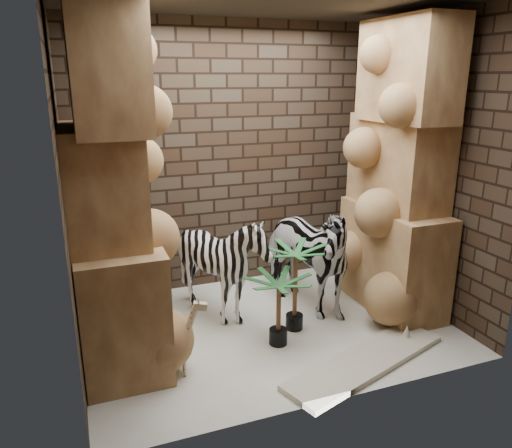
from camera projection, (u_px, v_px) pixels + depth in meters
name	position (u px, v px, depth m)	size (l,w,h in m)	color
floor	(268.00, 327.00, 4.88)	(3.50, 3.50, 0.00)	white
ceiling	(271.00, 0.00, 4.01)	(3.50, 3.50, 0.00)	#2E2A22
wall_back	(228.00, 159.00, 5.57)	(3.50, 3.50, 0.00)	#322217
wall_front	(339.00, 214.00, 3.33)	(3.50, 3.50, 0.00)	#322217
wall_left	(64.00, 195.00, 3.86)	(3.00, 3.00, 0.00)	#322217
wall_right	(427.00, 167.00, 5.04)	(3.00, 3.00, 0.00)	#322217
rock_pillar_left	(110.00, 192.00, 3.97)	(0.68, 1.30, 3.00)	tan
rock_pillar_right	(400.00, 169.00, 4.93)	(0.58, 1.25, 3.00)	tan
zebra_right	(302.00, 245.00, 5.07)	(0.65, 1.21, 1.43)	white
zebra_left	(222.00, 271.00, 4.90)	(0.94, 1.16, 1.05)	white
giraffe_toy	(172.00, 338.00, 3.99)	(0.36, 0.12, 0.70)	beige
palm_front	(295.00, 288.00, 4.73)	(0.36, 0.36, 0.88)	#114F1B
palm_back	(279.00, 310.00, 4.48)	(0.36, 0.36, 0.69)	#114F1B
surfboard	(366.00, 361.00, 4.25)	(1.70, 0.42, 0.05)	beige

